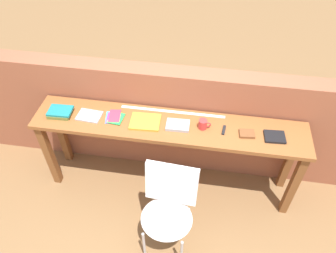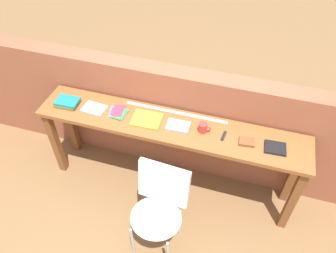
% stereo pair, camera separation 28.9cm
% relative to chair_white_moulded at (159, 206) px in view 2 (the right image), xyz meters
% --- Properties ---
extents(ground_plane, '(40.00, 40.00, 0.00)m').
position_rel_chair_white_moulded_xyz_m(ground_plane, '(-0.09, 0.32, -0.53)').
color(ground_plane, brown).
extents(brick_wall_back, '(6.00, 0.20, 1.22)m').
position_rel_chair_white_moulded_xyz_m(brick_wall_back, '(-0.09, 0.96, 0.09)').
color(brick_wall_back, '#935138').
rests_on(brick_wall_back, ground).
extents(sideboard, '(2.50, 0.44, 0.88)m').
position_rel_chair_white_moulded_xyz_m(sideboard, '(-0.09, 0.62, 0.21)').
color(sideboard, brown).
rests_on(sideboard, ground).
extents(chair_white_moulded, '(0.47, 0.48, 0.89)m').
position_rel_chair_white_moulded_xyz_m(chair_white_moulded, '(0.00, 0.00, 0.00)').
color(chair_white_moulded, white).
rests_on(chair_white_moulded, ground).
extents(book_stack_leftmost, '(0.22, 0.17, 0.05)m').
position_rel_chair_white_moulded_xyz_m(book_stack_leftmost, '(-1.10, 0.59, 0.38)').
color(book_stack_leftmost, olive).
rests_on(book_stack_leftmost, sideboard).
extents(magazine_cycling, '(0.23, 0.17, 0.01)m').
position_rel_chair_white_moulded_xyz_m(magazine_cycling, '(-0.83, 0.61, 0.36)').
color(magazine_cycling, '#9E9EA3').
rests_on(magazine_cycling, sideboard).
extents(pamphlet_pile_colourful, '(0.19, 0.20, 0.01)m').
position_rel_chair_white_moulded_xyz_m(pamphlet_pile_colourful, '(-0.60, 0.63, 0.36)').
color(pamphlet_pile_colourful, '#3399D8').
rests_on(pamphlet_pile_colourful, sideboard).
extents(book_open_centre, '(0.28, 0.23, 0.02)m').
position_rel_chair_white_moulded_xyz_m(book_open_centre, '(-0.31, 0.61, 0.36)').
color(book_open_centre, gold).
rests_on(book_open_centre, sideboard).
extents(book_grey_hardcover, '(0.21, 0.15, 0.03)m').
position_rel_chair_white_moulded_xyz_m(book_grey_hardcover, '(-0.01, 0.61, 0.37)').
color(book_grey_hardcover, '#9E9EA3').
rests_on(book_grey_hardcover, sideboard).
extents(mug, '(0.11, 0.08, 0.09)m').
position_rel_chair_white_moulded_xyz_m(mug, '(0.21, 0.62, 0.40)').
color(mug, red).
rests_on(mug, sideboard).
extents(multitool_folded, '(0.04, 0.11, 0.02)m').
position_rel_chair_white_moulded_xyz_m(multitool_folded, '(0.40, 0.62, 0.36)').
color(multitool_folded, black).
rests_on(multitool_folded, sideboard).
extents(leather_journal_brown, '(0.14, 0.11, 0.02)m').
position_rel_chair_white_moulded_xyz_m(leather_journal_brown, '(0.60, 0.60, 0.37)').
color(leather_journal_brown, brown).
rests_on(leather_journal_brown, sideboard).
extents(book_repair_rightmost, '(0.19, 0.16, 0.02)m').
position_rel_chair_white_moulded_xyz_m(book_repair_rightmost, '(0.83, 0.60, 0.36)').
color(book_repair_rightmost, black).
rests_on(book_repair_rightmost, sideboard).
extents(ruler_metal_back_edge, '(0.98, 0.03, 0.00)m').
position_rel_chair_white_moulded_xyz_m(ruler_metal_back_edge, '(-0.08, 0.79, 0.35)').
color(ruler_metal_back_edge, silver).
rests_on(ruler_metal_back_edge, sideboard).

